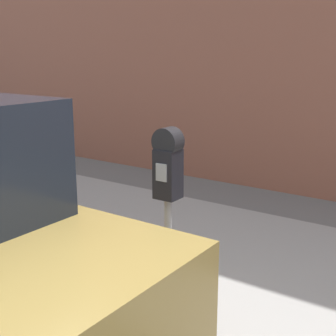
# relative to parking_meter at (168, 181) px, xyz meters

# --- Properties ---
(sidewalk) EXTENTS (24.00, 2.80, 0.11)m
(sidewalk) POSITION_rel_parking_meter_xyz_m (-0.02, 1.15, -1.09)
(sidewalk) COLOR #9E9B96
(sidewalk) RESTS_ON ground_plane
(parking_meter) EXTENTS (0.19, 0.15, 1.41)m
(parking_meter) POSITION_rel_parking_meter_xyz_m (0.00, 0.00, 0.00)
(parking_meter) COLOR gray
(parking_meter) RESTS_ON sidewalk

